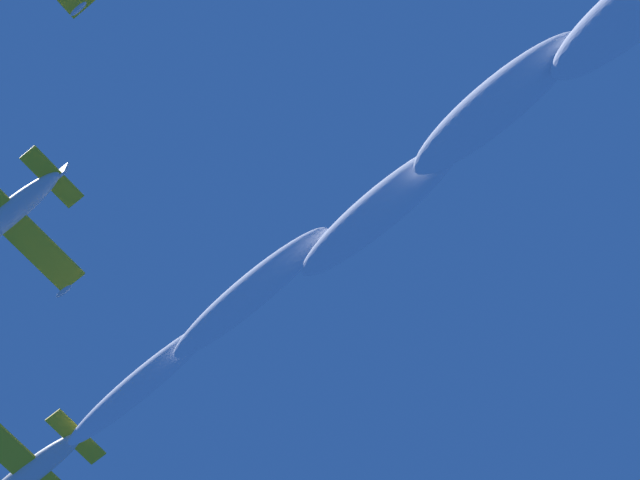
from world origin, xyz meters
TOP-DOWN VIEW (x-y plane):
  - airplane_lead at (-1.11, -3.02)m, footprint 8.83×7.98m
  - airplane_left_wingman at (-10.13, -11.31)m, footprint 8.79×7.98m
  - smoke_trail_lead at (2.24, -37.56)m, footprint 7.07×49.95m

SIDE VIEW (x-z plane):
  - smoke_trail_lead at x=2.24m, z-range 47.96..54.74m
  - airplane_lead at x=-1.11m, z-range 53.39..56.09m
  - airplane_left_wingman at x=-10.13m, z-range 53.51..56.45m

